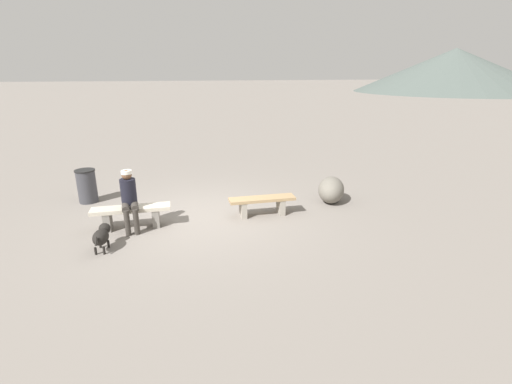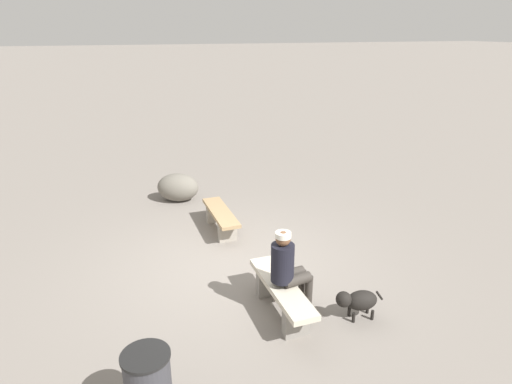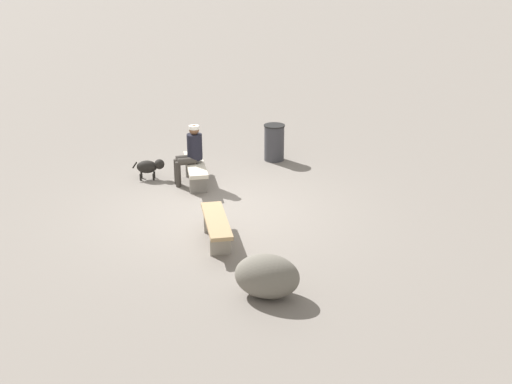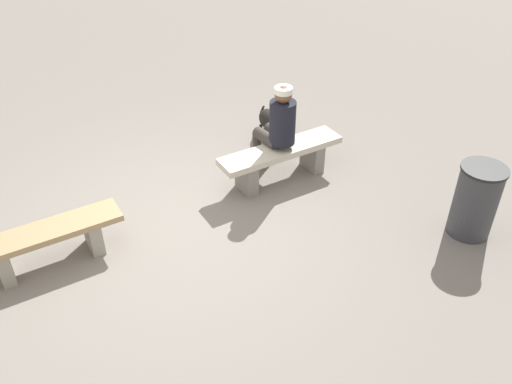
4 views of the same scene
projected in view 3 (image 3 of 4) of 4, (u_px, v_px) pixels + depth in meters
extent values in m
cube|color=gray|center=(217.00, 211.00, 12.34)|extent=(210.00, 210.00, 0.06)
cube|color=gray|center=(220.00, 243.00, 10.55)|extent=(0.13, 0.34, 0.36)
cube|color=gray|center=(213.00, 221.00, 11.37)|extent=(0.13, 0.34, 0.36)
cube|color=#A3845B|center=(216.00, 220.00, 10.88)|extent=(1.51, 0.38, 0.07)
cube|color=gray|center=(198.00, 183.00, 13.10)|extent=(0.15, 0.35, 0.39)
cube|color=gray|center=(194.00, 167.00, 13.99)|extent=(0.15, 0.35, 0.39)
cube|color=beige|center=(195.00, 164.00, 13.46)|extent=(1.61, 0.39, 0.08)
cylinder|color=black|center=(195.00, 147.00, 13.33)|extent=(0.31, 0.31, 0.53)
sphere|color=brown|center=(194.00, 130.00, 13.20)|extent=(0.20, 0.20, 0.20)
cylinder|color=silver|center=(194.00, 127.00, 13.18)|extent=(0.21, 0.21, 0.07)
cylinder|color=#38332D|center=(185.00, 159.00, 13.45)|extent=(0.20, 0.40, 0.15)
cylinder|color=#38332D|center=(177.00, 172.00, 13.50)|extent=(0.11, 0.11, 0.54)
cylinder|color=#38332D|center=(187.00, 161.00, 13.30)|extent=(0.20, 0.40, 0.15)
cylinder|color=#38332D|center=(178.00, 174.00, 13.35)|extent=(0.11, 0.11, 0.54)
ellipsoid|color=black|center=(147.00, 167.00, 13.77)|extent=(0.32, 0.46, 0.27)
sphere|color=black|center=(159.00, 164.00, 13.76)|extent=(0.22, 0.22, 0.22)
cylinder|color=black|center=(154.00, 175.00, 13.92)|extent=(0.04, 0.04, 0.14)
cylinder|color=black|center=(154.00, 177.00, 13.78)|extent=(0.04, 0.04, 0.14)
cylinder|color=black|center=(141.00, 175.00, 13.91)|extent=(0.04, 0.04, 0.14)
cylinder|color=black|center=(141.00, 177.00, 13.77)|extent=(0.04, 0.04, 0.14)
cylinder|color=black|center=(135.00, 165.00, 13.74)|extent=(0.05, 0.12, 0.15)
cylinder|color=#38383D|center=(274.00, 143.00, 14.91)|extent=(0.46, 0.46, 0.81)
cylinder|color=black|center=(274.00, 126.00, 14.76)|extent=(0.48, 0.48, 0.03)
ellipsoid|color=#6B665B|center=(267.00, 276.00, 9.25)|extent=(0.97, 1.13, 0.64)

